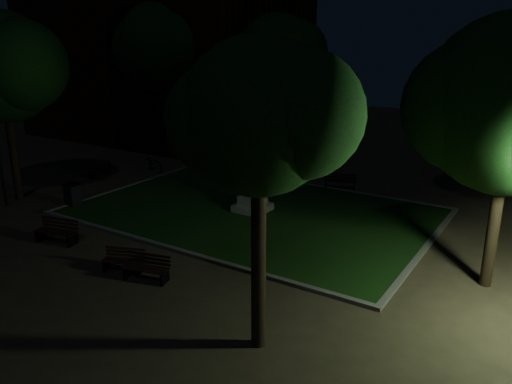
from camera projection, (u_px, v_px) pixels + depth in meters
ground at (226, 226)px, 20.67m from camera, size 80.00×80.00×0.00m
lawn at (253, 211)px, 22.26m from camera, size 15.00×10.00×0.08m
lawn_kerb at (253, 211)px, 22.26m from camera, size 15.40×10.40×0.12m
monument at (253, 192)px, 22.00m from camera, size 1.40×1.40×3.20m
building_main at (162, 39)px, 37.78m from camera, size 20.00×12.00×15.00m
tree_west at (2, 67)px, 22.31m from camera, size 6.17×5.04×8.73m
tree_north_wl at (278, 54)px, 28.02m from camera, size 5.42×4.42×8.84m
tree_se at (262, 118)px, 10.91m from camera, size 4.38×3.57×7.56m
tree_nw at (165, 47)px, 31.78m from camera, size 7.27×5.94×9.86m
tree_far_north at (279, 74)px, 29.84m from camera, size 5.38×4.39×7.61m
lamppost_nw at (194, 111)px, 33.22m from camera, size 1.18×0.28×3.92m
bench_near_left at (147, 268)px, 15.93m from camera, size 1.61×0.90×0.84m
bench_near_right at (124, 261)px, 16.55m from camera, size 1.48×0.97×0.77m
bench_west_near at (57, 232)px, 18.86m from camera, size 1.75×0.96×0.91m
bench_left_side at (100, 170)px, 27.99m from camera, size 0.82×1.54×0.81m
bench_far_side at (340, 182)px, 25.51m from camera, size 1.73×1.10×0.90m
trash_bin at (73, 195)px, 22.92m from camera, size 0.64×0.64×1.08m
bicycle at (154, 163)px, 29.11m from camera, size 2.03×1.18×1.01m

